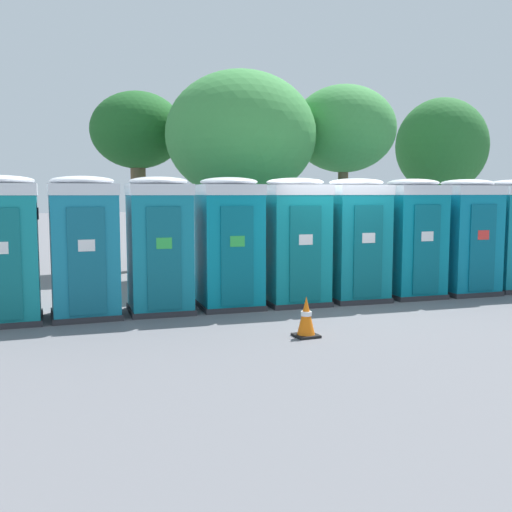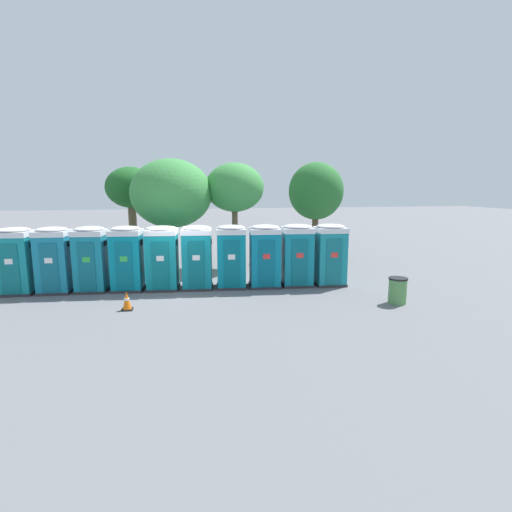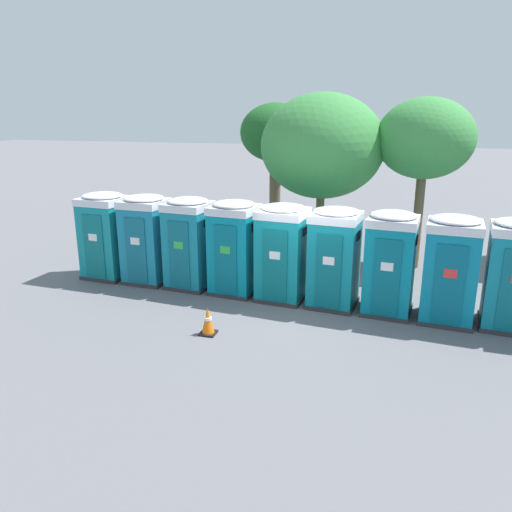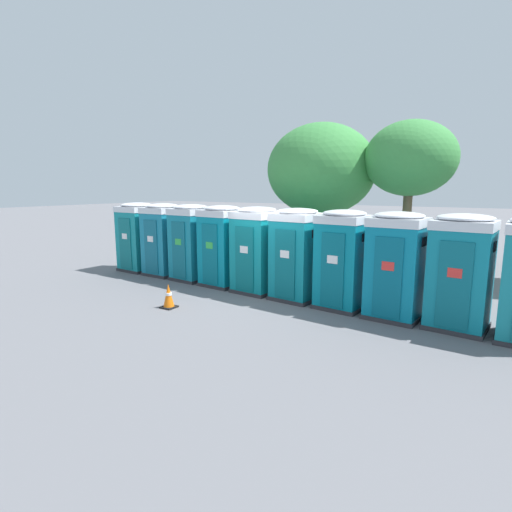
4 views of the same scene
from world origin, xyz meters
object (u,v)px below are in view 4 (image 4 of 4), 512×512
at_px(portapotty_5, 297,254).
at_px(street_tree_1, 298,168).
at_px(portapotty_0, 138,236).
at_px(portapotty_6, 343,259).
at_px(portapotty_7, 396,265).
at_px(traffic_cone, 169,296).
at_px(portapotty_8, 460,272).
at_px(portapotty_1, 163,239).
at_px(street_tree_2, 321,170).
at_px(street_tree_0, 410,159).
at_px(portapotty_3, 222,245).
at_px(portapotty_4, 257,249).
at_px(portapotty_2, 192,242).

height_order(portapotty_5, street_tree_1, street_tree_1).
relative_size(portapotty_0, portapotty_6, 1.00).
relative_size(portapotty_6, portapotty_7, 1.00).
relative_size(portapotty_7, traffic_cone, 3.97).
height_order(portapotty_8, street_tree_1, street_tree_1).
relative_size(portapotty_0, portapotty_8, 1.00).
relative_size(portapotty_1, street_tree_2, 0.47).
relative_size(portapotty_8, street_tree_0, 0.49).
bearing_deg(traffic_cone, portapotty_0, 145.50).
distance_m(portapotty_1, street_tree_0, 8.72).
bearing_deg(street_tree_1, portapotty_8, -43.55).
xyz_separation_m(portapotty_1, portapotty_7, (8.13, -0.67, -0.00)).
bearing_deg(portapotty_3, portapotty_1, 176.26).
bearing_deg(portapotty_4, traffic_cone, -112.95).
relative_size(portapotty_5, portapotty_8, 1.00).
xyz_separation_m(portapotty_5, portapotty_6, (1.36, -0.10, 0.00)).
height_order(portapotty_3, portapotty_4, same).
bearing_deg(street_tree_2, portapotty_4, -95.50).
xyz_separation_m(portapotty_0, portapotty_2, (2.71, -0.14, 0.00)).
bearing_deg(portapotty_7, street_tree_1, 130.58).
distance_m(street_tree_1, street_tree_2, 3.35).
relative_size(portapotty_5, street_tree_0, 0.49).
height_order(portapotty_0, portapotty_1, same).
bearing_deg(street_tree_1, street_tree_2, -50.27).
distance_m(portapotty_1, portapotty_5, 5.44).
bearing_deg(portapotty_6, portapotty_5, 175.73).
relative_size(portapotty_0, portapotty_7, 1.00).
distance_m(portapotty_6, portapotty_7, 1.36).
height_order(portapotty_8, traffic_cone, portapotty_8).
distance_m(portapotty_8, street_tree_2, 7.04).
relative_size(portapotty_4, street_tree_1, 0.50).
distance_m(portapotty_1, portapotty_6, 6.79).
bearing_deg(portapotty_8, traffic_cone, -161.25).
xyz_separation_m(portapotty_3, street_tree_2, (1.73, 3.74, 2.43)).
distance_m(portapotty_0, portapotty_2, 2.72).
distance_m(portapotty_2, street_tree_0, 7.61).
bearing_deg(portapotty_2, street_tree_1, 81.39).
distance_m(portapotty_2, portapotty_6, 5.44).
bearing_deg(portapotty_6, portapotty_4, 175.66).
bearing_deg(portapotty_4, portapotty_1, 175.51).
bearing_deg(portapotty_0, portapotty_1, -2.74).
xyz_separation_m(portapotty_5, traffic_cone, (-2.45, -2.48, -0.97)).
bearing_deg(portapotty_1, portapotty_3, -3.74).
xyz_separation_m(portapotty_0, street_tree_1, (3.66, 6.07, 2.64)).
distance_m(street_tree_2, traffic_cone, 7.46).
height_order(portapotty_0, portapotty_7, same).
xyz_separation_m(portapotty_5, street_tree_2, (-0.98, 3.99, 2.43)).
height_order(portapotty_3, portapotty_5, same).
xyz_separation_m(portapotty_1, street_tree_2, (4.44, 3.56, 2.43)).
bearing_deg(portapotty_8, street_tree_1, 136.45).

